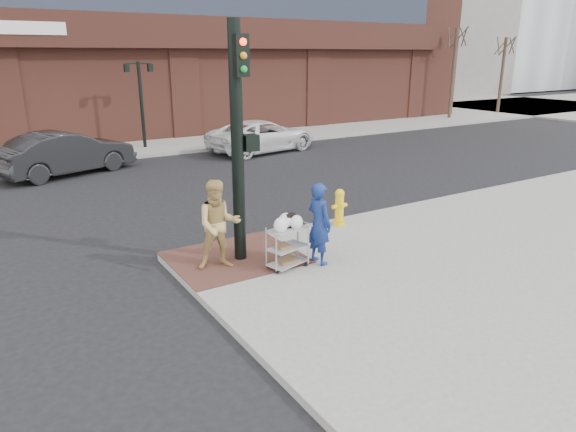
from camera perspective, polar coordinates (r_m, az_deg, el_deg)
ground at (r=11.10m, az=-1.07°, el=-6.23°), size 220.00×220.00×0.00m
sidewalk_far at (r=44.63m, az=-8.54°, el=11.74°), size 65.00×36.00×0.15m
brick_curb_ramp at (r=11.51m, az=-5.95°, el=-4.59°), size 2.80×2.40×0.01m
filler_block at (r=65.16m, az=13.02°, el=21.15°), size 14.00×20.00×18.00m
bare_tree_a at (r=38.62m, az=18.34°, el=19.41°), size 1.80×1.80×7.20m
bare_tree_b at (r=43.61m, az=23.12°, el=17.99°), size 1.80×1.80×6.70m
lamp_post at (r=25.82m, az=-16.04°, el=12.79°), size 1.32×0.22×4.00m
traffic_signal_pole at (r=10.74m, az=-5.50°, el=8.65°), size 0.61×0.51×5.00m
woman_blue at (r=10.90m, az=3.48°, el=-0.84°), size 0.50×0.70×1.79m
pedestrian_tan at (r=10.72m, az=-7.70°, el=-0.97°), size 1.10×0.96×1.90m
sedan_dark at (r=21.61m, az=-23.42°, el=6.45°), size 5.41×3.38×1.68m
minivan_white at (r=24.72m, az=-2.87°, el=8.89°), size 5.76×3.41×1.50m
utility_cart at (r=10.77m, az=-0.08°, el=-3.08°), size 0.94×0.67×1.17m
fire_hydrant at (r=13.55m, az=5.73°, el=1.05°), size 0.46×0.32×0.97m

